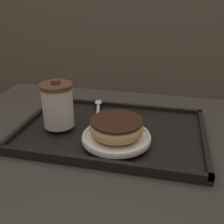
{
  "coord_description": "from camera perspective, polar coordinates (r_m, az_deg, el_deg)",
  "views": [
    {
      "loc": [
        0.15,
        -0.57,
        1.08
      ],
      "look_at": [
        0.01,
        0.03,
        0.8
      ],
      "focal_mm": 42.0,
      "sensor_mm": 36.0,
      "label": 1
    }
  ],
  "objects": [
    {
      "name": "plate_with_chocolate_donut",
      "position": [
        0.63,
        0.97,
        -5.39
      ],
      "size": [
        0.16,
        0.16,
        0.01
      ],
      "color": "white",
      "rests_on": "serving_tray"
    },
    {
      "name": "serving_tray",
      "position": [
        0.7,
        -0.0,
        -4.24
      ],
      "size": [
        0.48,
        0.32,
        0.02
      ],
      "color": "black",
      "rests_on": "cafe_table"
    },
    {
      "name": "donut_chocolate_glazed",
      "position": [
        0.61,
        0.98,
        -3.3
      ],
      "size": [
        0.13,
        0.13,
        0.04
      ],
      "color": "#DBB270",
      "rests_on": "plate_with_chocolate_donut"
    },
    {
      "name": "cafe_table",
      "position": [
        0.78,
        -1.56,
        -16.43
      ],
      "size": [
        0.91,
        0.7,
        0.74
      ],
      "color": "#38332D",
      "rests_on": "ground_plane"
    },
    {
      "name": "spoon",
      "position": [
        0.8,
        -3.02,
        1.46
      ],
      "size": [
        0.05,
        0.15,
        0.01
      ],
      "rotation": [
        0.0,
        0.0,
        1.83
      ],
      "color": "silver",
      "rests_on": "serving_tray"
    },
    {
      "name": "coffee_cup_front",
      "position": [
        0.68,
        -11.9,
        1.42
      ],
      "size": [
        0.08,
        0.08,
        0.12
      ],
      "color": "white",
      "rests_on": "serving_tray"
    }
  ]
}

